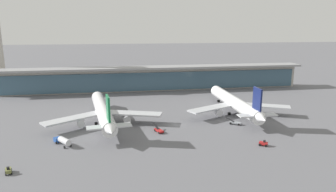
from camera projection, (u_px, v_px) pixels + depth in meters
ground_plane at (176, 125)px, 125.63m from camera, size 1200.00×1200.00×0.00m
airliner_left_stand at (103, 111)px, 126.66m from camera, size 47.65×62.44×16.64m
airliner_centre_stand at (235, 103)px, 140.64m from camera, size 48.08×62.30×16.64m
service_truck_near_nose_grey at (235, 123)px, 126.31m from camera, size 6.25×5.17×2.70m
service_truck_under_wing_blue at (63, 141)px, 103.88m from camera, size 6.97×8.22×2.95m
service_truck_mid_apron_red at (159, 130)px, 117.19m from camera, size 3.67×6.84×2.70m
service_truck_by_tail_olive at (8, 171)px, 84.20m from camera, size 2.56×3.26×2.05m
service_truck_on_taxiway_red at (263, 143)px, 103.66m from camera, size 3.32×3.05×2.05m
terminal_building at (155, 78)px, 192.62m from camera, size 190.73×12.80×15.20m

